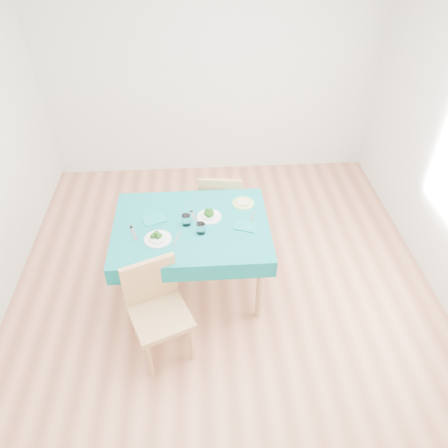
{
  "coord_description": "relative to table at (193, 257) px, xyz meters",
  "views": [
    {
      "loc": [
        -0.19,
        -2.78,
        3.14
      ],
      "look_at": [
        0.0,
        0.0,
        0.85
      ],
      "focal_mm": 35.0,
      "sensor_mm": 36.0,
      "label": 1
    }
  ],
  "objects": [
    {
      "name": "chair_near",
      "position": [
        -0.26,
        -0.71,
        0.16
      ],
      "size": [
        0.58,
        0.6,
        1.08
      ],
      "primitive_type": "cube",
      "rotation": [
        0.0,
        0.0,
        0.38
      ],
      "color": "tan",
      "rests_on": "ground"
    },
    {
      "name": "knife_far",
      "position": [
        0.54,
        0.04,
        0.38
      ],
      "size": [
        0.06,
        0.21,
        0.0
      ],
      "primitive_type": "cube",
      "rotation": [
        0.0,
        0.0,
        -0.22
      ],
      "color": "silver",
      "rests_on": "table"
    },
    {
      "name": "bowl_far",
      "position": [
        0.16,
        0.1,
        0.41
      ],
      "size": [
        0.21,
        0.21,
        0.07
      ],
      "primitive_type": null,
      "color": "white",
      "rests_on": "table"
    },
    {
      "name": "tumbler_center",
      "position": [
        -0.04,
        0.01,
        0.43
      ],
      "size": [
        0.08,
        0.08,
        0.1
      ],
      "primitive_type": "cylinder",
      "color": "white",
      "rests_on": "table"
    },
    {
      "name": "napkin_far",
      "position": [
        0.47,
        -0.06,
        0.38
      ],
      "size": [
        0.22,
        0.19,
        0.01
      ],
      "primitive_type": "cube",
      "rotation": [
        0.0,
        0.0,
        -0.35
      ],
      "color": "#0E7678",
      "rests_on": "table"
    },
    {
      "name": "side_plate",
      "position": [
        0.48,
        0.28,
        0.38
      ],
      "size": [
        0.2,
        0.2,
        0.01
      ],
      "primitive_type": "cylinder",
      "color": "#A0D065",
      "rests_on": "table"
    },
    {
      "name": "bowl_near",
      "position": [
        -0.27,
        -0.17,
        0.41
      ],
      "size": [
        0.23,
        0.23,
        0.07
      ],
      "primitive_type": null,
      "color": "white",
      "rests_on": "table"
    },
    {
      "name": "table",
      "position": [
        0.0,
        0.0,
        0.0
      ],
      "size": [
        1.34,
        1.02,
        0.76
      ],
      "primitive_type": "cube",
      "color": "#0A6A6C",
      "rests_on": "ground"
    },
    {
      "name": "fork_near",
      "position": [
        -0.48,
        -0.08,
        0.38
      ],
      "size": [
        0.08,
        0.19,
        0.0
      ],
      "primitive_type": "cube",
      "rotation": [
        0.0,
        0.0,
        0.31
      ],
      "color": "silver",
      "rests_on": "table"
    },
    {
      "name": "tumbler_side",
      "position": [
        0.08,
        -0.11,
        0.43
      ],
      "size": [
        0.07,
        0.07,
        0.1
      ],
      "primitive_type": "cylinder",
      "color": "white",
      "rests_on": "table"
    },
    {
      "name": "knife_near",
      "position": [
        -0.12,
        -0.17,
        0.38
      ],
      "size": [
        0.07,
        0.19,
        0.0
      ],
      "primitive_type": "cube",
      "rotation": [
        0.0,
        0.0,
        -0.28
      ],
      "color": "silver",
      "rests_on": "table"
    },
    {
      "name": "chair_far",
      "position": [
        0.31,
        0.73,
        0.14
      ],
      "size": [
        0.47,
        0.51,
        1.03
      ],
      "primitive_type": "cube",
      "rotation": [
        0.0,
        0.0,
        3.0
      ],
      "color": "tan",
      "rests_on": "ground"
    },
    {
      "name": "fork_far",
      "position": [
        0.02,
        0.12,
        0.38
      ],
      "size": [
        0.06,
        0.16,
        0.0
      ],
      "primitive_type": "cube",
      "rotation": [
        0.0,
        0.0,
        0.28
      ],
      "color": "silver",
      "rests_on": "table"
    },
    {
      "name": "room_shell",
      "position": [
        0.28,
        -0.12,
        0.97
      ],
      "size": [
        4.02,
        4.52,
        2.73
      ],
      "color": "#A46344",
      "rests_on": "ground"
    },
    {
      "name": "bread_slice",
      "position": [
        0.48,
        0.28,
        0.4
      ],
      "size": [
        0.11,
        0.11,
        0.01
      ],
      "primitive_type": "cube",
      "rotation": [
        0.0,
        0.0,
        -0.12
      ],
      "color": "beige",
      "rests_on": "side_plate"
    },
    {
      "name": "napkin_near",
      "position": [
        -0.32,
        0.09,
        0.38
      ],
      "size": [
        0.22,
        0.19,
        0.01
      ],
      "primitive_type": "cube",
      "rotation": [
        0.0,
        0.0,
        0.34
      ],
      "color": "#0E7678",
      "rests_on": "table"
    }
  ]
}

